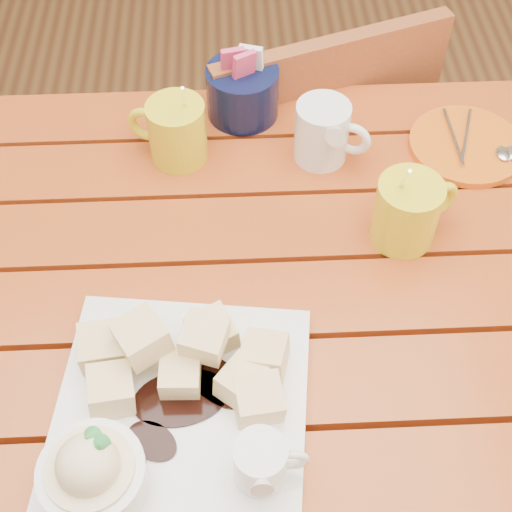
{
  "coord_description": "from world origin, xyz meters",
  "views": [
    {
      "loc": [
        0.03,
        -0.49,
        1.47
      ],
      "look_at": [
        0.06,
        0.01,
        0.82
      ],
      "focal_mm": 50.0,
      "sensor_mm": 36.0,
      "label": 1
    }
  ],
  "objects_px": {
    "orange_saucer": "(467,145)",
    "dessert_plate": "(164,418)",
    "chair_far": "(296,170)",
    "table": "(213,345)",
    "coffee_mug_left": "(175,130)",
    "coffee_mug_right": "(408,210)"
  },
  "relations": [
    {
      "from": "orange_saucer",
      "to": "dessert_plate",
      "type": "bearing_deg",
      "value": -135.3
    },
    {
      "from": "chair_far",
      "to": "table",
      "type": "bearing_deg",
      "value": 53.01
    },
    {
      "from": "coffee_mug_left",
      "to": "coffee_mug_right",
      "type": "bearing_deg",
      "value": -7.96
    },
    {
      "from": "dessert_plate",
      "to": "orange_saucer",
      "type": "distance_m",
      "value": 0.59
    },
    {
      "from": "dessert_plate",
      "to": "chair_far",
      "type": "height_order",
      "value": "dessert_plate"
    },
    {
      "from": "table",
      "to": "dessert_plate",
      "type": "relative_size",
      "value": 4.01
    },
    {
      "from": "coffee_mug_left",
      "to": "orange_saucer",
      "type": "height_order",
      "value": "coffee_mug_left"
    },
    {
      "from": "dessert_plate",
      "to": "coffee_mug_left",
      "type": "relative_size",
      "value": 2.22
    },
    {
      "from": "table",
      "to": "orange_saucer",
      "type": "height_order",
      "value": "orange_saucer"
    },
    {
      "from": "coffee_mug_left",
      "to": "chair_far",
      "type": "bearing_deg",
      "value": 71.08
    },
    {
      "from": "table",
      "to": "coffee_mug_left",
      "type": "bearing_deg",
      "value": 99.65
    },
    {
      "from": "dessert_plate",
      "to": "coffee_mug_right",
      "type": "height_order",
      "value": "coffee_mug_right"
    },
    {
      "from": "dessert_plate",
      "to": "coffee_mug_right",
      "type": "distance_m",
      "value": 0.39
    },
    {
      "from": "coffee_mug_left",
      "to": "chair_far",
      "type": "relative_size",
      "value": 0.16
    },
    {
      "from": "dessert_plate",
      "to": "orange_saucer",
      "type": "relative_size",
      "value": 1.83
    },
    {
      "from": "table",
      "to": "dessert_plate",
      "type": "bearing_deg",
      "value": -105.45
    },
    {
      "from": "orange_saucer",
      "to": "chair_far",
      "type": "xyz_separation_m",
      "value": [
        -0.21,
        0.25,
        -0.29
      ]
    },
    {
      "from": "table",
      "to": "coffee_mug_left",
      "type": "relative_size",
      "value": 8.9
    },
    {
      "from": "dessert_plate",
      "to": "chair_far",
      "type": "xyz_separation_m",
      "value": [
        0.2,
        0.66,
        -0.31
      ]
    },
    {
      "from": "table",
      "to": "coffee_mug_left",
      "type": "height_order",
      "value": "coffee_mug_left"
    },
    {
      "from": "table",
      "to": "chair_far",
      "type": "relative_size",
      "value": 1.44
    },
    {
      "from": "table",
      "to": "coffee_mug_right",
      "type": "distance_m",
      "value": 0.31
    }
  ]
}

